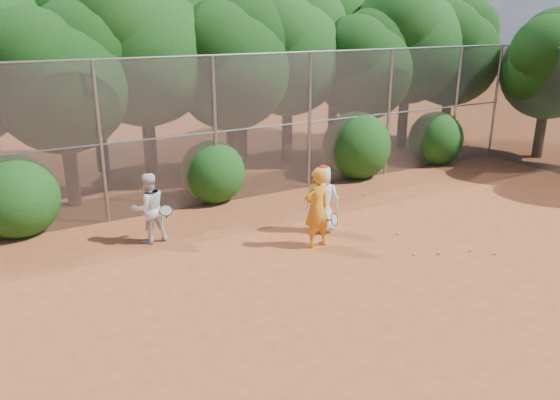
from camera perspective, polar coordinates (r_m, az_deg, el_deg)
ground at (r=11.10m, az=11.06°, el=-8.17°), size 80.00×80.00×0.00m
fence_back at (r=15.17m, az=-3.70°, el=7.62°), size 20.05×0.09×4.03m
tree_2 at (r=15.44m, az=-21.95°, el=12.29°), size 3.99×3.47×5.47m
tree_3 at (r=16.91m, az=-14.11°, el=16.25°), size 4.89×4.26×6.70m
tree_4 at (r=17.25m, az=-5.14°, el=14.62°), size 4.19×3.64×5.73m
tree_5 at (r=19.10m, az=0.88°, el=15.94°), size 4.51×3.92×6.17m
tree_6 at (r=19.72m, az=8.86°, el=14.12°), size 3.86×3.36×5.29m
tree_7 at (r=21.77m, az=13.36°, el=16.40°), size 4.77×4.14×6.53m
tree_8 at (r=22.97m, az=17.60°, el=14.98°), size 4.25×3.70×5.82m
tree_10 at (r=18.81m, az=-19.17°, el=16.70°), size 5.15×4.48×7.06m
tree_11 at (r=20.04m, az=-4.11°, el=16.35°), size 4.64×4.03×6.35m
tree_12 at (r=22.85m, az=5.89°, el=17.45°), size 5.02×4.37×6.88m
tree_13 at (r=22.00m, az=26.46°, el=12.90°), size 3.86×3.36×5.29m
bush_0 at (r=14.26m, az=-25.89°, el=0.67°), size 2.00×2.00×2.00m
bush_1 at (r=15.35m, az=-7.06°, el=3.22°), size 1.80×1.80×1.80m
bush_2 at (r=17.76m, az=8.00°, el=5.95°), size 2.20×2.20×2.20m
bush_3 at (r=20.08m, az=15.99°, el=6.44°), size 1.90×1.90×1.90m
player_yellow at (r=12.09m, az=3.86°, el=-0.85°), size 0.87×0.57×1.84m
player_teen at (r=13.00m, az=4.47°, el=0.11°), size 0.95×0.82×1.66m
player_white at (r=12.72m, az=-13.53°, el=-0.82°), size 0.89×0.79×1.63m
ball_0 at (r=12.47m, az=16.28°, el=-5.32°), size 0.07×0.07×0.07m
ball_1 at (r=13.31m, az=12.21°, el=-3.43°), size 0.07×0.07×0.07m
ball_2 at (r=12.81m, az=19.29°, el=-4.99°), size 0.07×0.07×0.07m
ball_3 at (r=12.84m, az=21.59°, el=-5.21°), size 0.07×0.07×0.07m
ball_4 at (r=12.27m, az=13.88°, el=-5.51°), size 0.07×0.07×0.07m
ball_5 at (r=16.08m, az=8.87°, el=0.63°), size 0.07×0.07×0.07m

